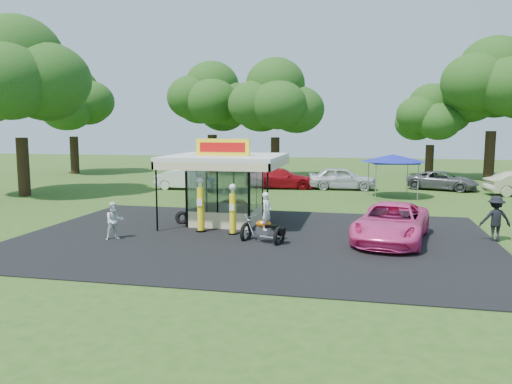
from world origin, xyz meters
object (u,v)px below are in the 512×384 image
at_px(spectator_west, 114,221).
at_px(bg_car_c, 342,178).
at_px(bg_car_a, 185,179).
at_px(motorcycle, 265,223).
at_px(gas_station_kiosk, 226,188).
at_px(gas_pump_right, 233,211).
at_px(bg_car_b, 281,178).
at_px(gas_pump_left, 201,206).
at_px(bg_car_d, 442,181).
at_px(tent_west, 219,155).
at_px(spectator_east_a, 495,219).
at_px(pink_sedan, 392,223).
at_px(tent_east, 393,158).
at_px(kiosk_car, 237,207).

xyz_separation_m(spectator_west, bg_car_c, (8.66, 19.37, 0.05)).
height_order(bg_car_a, bg_car_c, bg_car_c).
bearing_deg(motorcycle, gas_station_kiosk, 142.75).
xyz_separation_m(gas_pump_right, bg_car_b, (-0.66, 17.11, -0.31)).
distance_m(gas_pump_left, bg_car_d, 22.61).
relative_size(gas_pump_left, bg_car_b, 0.47).
relative_size(gas_pump_left, spectator_west, 1.57).
bearing_deg(bg_car_a, bg_car_d, -81.70).
relative_size(gas_station_kiosk, gas_pump_left, 2.13).
bearing_deg(bg_car_c, tent_west, 111.47).
height_order(gas_station_kiosk, spectator_east_a, gas_station_kiosk).
distance_m(bg_car_c, bg_car_d, 7.56).
height_order(gas_pump_right, bg_car_b, gas_pump_right).
distance_m(gas_station_kiosk, tent_west, 11.71).
relative_size(gas_pump_left, pink_sedan, 0.44).
bearing_deg(tent_west, bg_car_c, 23.87).
relative_size(bg_car_b, tent_west, 1.27).
bearing_deg(tent_west, pink_sedan, -49.91).
relative_size(gas_pump_right, tent_east, 0.54).
xyz_separation_m(gas_station_kiosk, gas_pump_right, (0.99, -2.49, -0.69)).
xyz_separation_m(pink_sedan, tent_east, (0.73, 13.52, 1.85)).
bearing_deg(bg_car_c, motorcycle, 170.48).
xyz_separation_m(gas_pump_right, spectator_west, (-4.63, -1.97, -0.28)).
xyz_separation_m(gas_pump_left, motorcycle, (3.25, -1.50, -0.37)).
bearing_deg(motorcycle, tent_west, 130.00).
height_order(pink_sedan, bg_car_a, pink_sedan).
height_order(motorcycle, bg_car_c, motorcycle).
height_order(spectator_east_a, bg_car_c, spectator_east_a).
height_order(spectator_east_a, bg_car_b, spectator_east_a).
relative_size(spectator_west, bg_car_d, 0.32).
xyz_separation_m(gas_pump_right, kiosk_car, (-0.99, 4.69, -0.61)).
relative_size(spectator_east_a, bg_car_d, 0.38).
distance_m(spectator_west, spectator_east_a, 15.92).
height_order(bg_car_c, bg_car_d, bg_car_c).
bearing_deg(bg_car_d, pink_sedan, -174.55).
distance_m(gas_station_kiosk, motorcycle, 4.70).
bearing_deg(spectator_east_a, motorcycle, 8.19).
bearing_deg(pink_sedan, gas_pump_right, -168.04).
bearing_deg(tent_west, bg_car_d, 17.69).
xyz_separation_m(bg_car_c, tent_east, (3.47, -3.75, 1.78)).
distance_m(pink_sedan, bg_car_b, 18.53).
bearing_deg(gas_pump_right, bg_car_b, 92.21).
height_order(gas_pump_right, motorcycle, gas_pump_right).
xyz_separation_m(kiosk_car, bg_car_c, (5.02, 12.71, 0.38)).
height_order(gas_station_kiosk, motorcycle, gas_station_kiosk).
xyz_separation_m(gas_station_kiosk, pink_sedan, (7.75, -2.36, -0.98)).
bearing_deg(tent_east, gas_pump_left, -124.00).
bearing_deg(bg_car_a, spectator_east_a, -129.32).
xyz_separation_m(gas_pump_right, pink_sedan, (6.76, 0.13, -0.29)).
height_order(gas_station_kiosk, bg_car_d, gas_station_kiosk).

